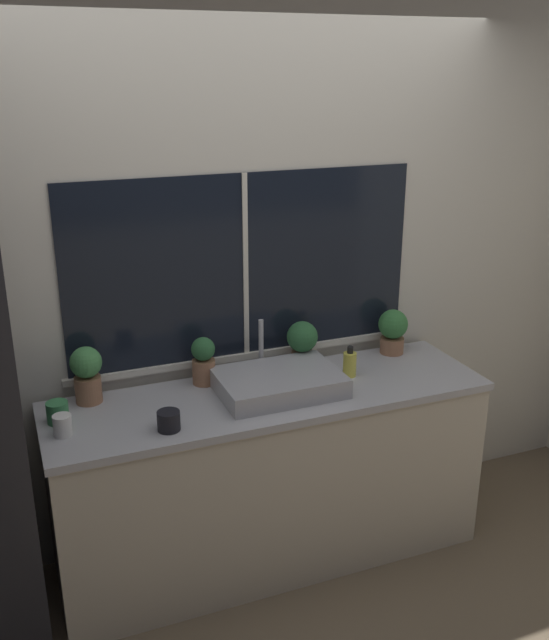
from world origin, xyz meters
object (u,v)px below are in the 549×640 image
at_px(potted_plant_center_left, 203,360).
at_px(soap_bottle, 350,364).
at_px(mug_green, 58,412).
at_px(mug_white, 63,425).
at_px(potted_plant_far_right, 393,330).
at_px(mug_black, 169,421).
at_px(sink, 279,382).
at_px(potted_plant_far_left, 87,373).
at_px(potted_plant_center_right, 302,341).

height_order(potted_plant_center_left, soap_bottle, potted_plant_center_left).
xyz_separation_m(soap_bottle, mug_green, (-1.35, 0.03, -0.02)).
bearing_deg(potted_plant_center_left, mug_white, -158.19).
distance_m(potted_plant_far_right, mug_black, 1.33).
relative_size(potted_plant_center_left, mug_white, 2.61).
xyz_separation_m(potted_plant_center_left, soap_bottle, (0.67, -0.18, -0.05)).
relative_size(sink, mug_black, 5.84).
relative_size(potted_plant_far_left, mug_green, 2.83).
bearing_deg(sink, potted_plant_far_left, 165.49).
distance_m(potted_plant_center_right, mug_black, 0.86).
relative_size(mug_green, mug_black, 0.96).
distance_m(potted_plant_center_left, potted_plant_far_right, 1.01).
bearing_deg(sink, potted_plant_center_right, 45.17).
xyz_separation_m(potted_plant_far_right, mug_white, (-1.68, -0.27, -0.08)).
bearing_deg(potted_plant_far_left, potted_plant_center_right, -0.00).
height_order(potted_plant_center_right, mug_black, potted_plant_center_right).
height_order(sink, soap_bottle, sink).
bearing_deg(potted_plant_far_left, soap_bottle, -8.55).
relative_size(sink, mug_green, 6.06).
xyz_separation_m(potted_plant_center_right, mug_black, (-0.76, -0.39, -0.09)).
bearing_deg(potted_plant_far_left, sink, -14.51).
bearing_deg(mug_black, soap_bottle, 12.37).
distance_m(potted_plant_center_left, mug_green, 0.70).
distance_m(potted_plant_far_left, mug_white, 0.32).
bearing_deg(mug_white, potted_plant_far_right, 9.06).
relative_size(sink, soap_bottle, 3.65).
bearing_deg(soap_bottle, potted_plant_center_left, 164.94).
xyz_separation_m(potted_plant_center_right, mug_white, (-1.17, -0.27, -0.09)).
bearing_deg(mug_white, soap_bottle, 3.74).
distance_m(soap_bottle, mug_green, 1.35).
bearing_deg(potted_plant_center_left, sink, -36.13).
height_order(potted_plant_far_left, potted_plant_center_right, potted_plant_far_left).
height_order(soap_bottle, mug_green, soap_bottle).
bearing_deg(potted_plant_center_right, soap_bottle, -46.89).
relative_size(sink, potted_plant_far_right, 2.38).
height_order(potted_plant_far_left, mug_green, potted_plant_far_left).
distance_m(sink, soap_bottle, 0.38).
relative_size(potted_plant_far_right, mug_green, 2.55).
distance_m(potted_plant_center_right, potted_plant_far_right, 0.51).
distance_m(potted_plant_far_left, mug_green, 0.23).
height_order(potted_plant_center_right, mug_white, potted_plant_center_right).
height_order(potted_plant_far_left, potted_plant_center_left, potted_plant_far_left).
bearing_deg(soap_bottle, potted_plant_center_right, 133.11).
height_order(soap_bottle, mug_white, soap_bottle).
bearing_deg(soap_bottle, mug_green, 178.63).
xyz_separation_m(sink, mug_black, (-0.55, -0.17, -0.00)).
bearing_deg(potted_plant_center_right, potted_plant_far_right, 0.00).
xyz_separation_m(potted_plant_center_right, mug_green, (-1.18, -0.15, -0.09)).
height_order(sink, mug_white, sink).
bearing_deg(potted_plant_center_left, potted_plant_far_left, 180.00).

